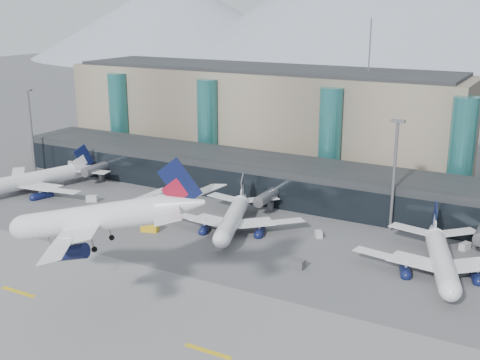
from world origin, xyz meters
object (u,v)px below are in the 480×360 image
object	(u,v)px
veh_b	(182,199)
veh_c	(297,263)
veh_f	(42,180)
veh_g	(319,234)
jet_parked_mid	(235,211)
veh_d	(465,246)
lightmast_mid	(394,169)
veh_a	(92,199)
jet_parked_right	(440,249)
lightmast_left	(31,126)
jet_parked_left	(42,174)
veh_h	(150,227)
hero_jet	(109,211)

from	to	relation	value
veh_b	veh_c	distance (m)	48.82
veh_f	veh_g	size ratio (longest dim) A/B	1.28
jet_parked_mid	veh_d	xyz separation A→B (m)	(48.93, 11.94, -3.39)
lightmast_mid	veh_f	distance (m)	100.09
veh_f	veh_g	xyz separation A→B (m)	(85.84, -1.00, -0.15)
veh_a	veh_b	size ratio (longest dim) A/B	1.06
veh_f	jet_parked_right	bearing A→B (deg)	-88.45
veh_a	veh_f	distance (m)	25.06
jet_parked_mid	veh_b	world-z (taller)	jet_parked_mid
lightmast_mid	veh_c	size ratio (longest dim) A/B	7.81
jet_parked_right	veh_g	world-z (taller)	jet_parked_right
veh_b	veh_f	size ratio (longest dim) A/B	0.91
veh_c	veh_g	xyz separation A→B (m)	(-2.26, 17.26, -0.24)
veh_b	veh_g	size ratio (longest dim) A/B	1.16
lightmast_left	veh_b	bearing A→B (deg)	-2.96
veh_a	veh_d	size ratio (longest dim) A/B	1.08
veh_a	veh_c	distance (m)	64.94
veh_b	veh_g	bearing A→B (deg)	-91.30
veh_c	veh_f	distance (m)	89.97
veh_d	veh_g	bearing A→B (deg)	126.39
lightmast_left	jet_parked_right	size ratio (longest dim) A/B	0.73
veh_g	jet_parked_left	bearing A→B (deg)	-120.66
jet_parked_right	veh_f	bearing A→B (deg)	69.95
veh_f	jet_parked_left	bearing A→B (deg)	-127.98
veh_a	veh_h	distance (m)	28.35
veh_d	jet_parked_mid	bearing A→B (deg)	124.58
lightmast_mid	jet_parked_left	xyz separation A→B (m)	(-93.57, -15.53, -9.78)
jet_parked_left	veh_g	bearing A→B (deg)	-70.11
jet_parked_right	veh_d	bearing A→B (deg)	-29.89
jet_parked_mid	veh_b	size ratio (longest dim) A/B	12.71
veh_a	veh_b	distance (m)	23.64
lightmast_left	veh_h	size ratio (longest dim) A/B	6.78
veh_d	veh_c	bearing A→B (deg)	153.85
hero_jet	veh_b	xyz separation A→B (m)	(-23.18, 54.12, -17.06)
lightmast_left	lightmast_mid	distance (m)	110.04
hero_jet	veh_h	world-z (taller)	hero_jet
jet_parked_left	veh_f	bearing A→B (deg)	65.07
veh_a	hero_jet	bearing A→B (deg)	-70.34
jet_parked_right	jet_parked_mid	bearing A→B (deg)	71.79
hero_jet	veh_h	xyz separation A→B (m)	(-17.59, 32.91, -16.79)
lightmast_mid	jet_parked_mid	world-z (taller)	lightmast_mid
jet_parked_left	jet_parked_mid	bearing A→B (deg)	-72.78
veh_c	veh_d	xyz separation A→B (m)	(27.34, 25.49, -0.16)
lightmast_mid	veh_f	xyz separation A→B (m)	(-98.56, -10.98, -13.59)
jet_parked_left	veh_h	bearing A→B (deg)	-86.85
veh_a	veh_f	size ratio (longest dim) A/B	0.96
jet_parked_right	veh_g	distance (m)	27.37
jet_parked_mid	veh_d	distance (m)	50.48
lightmast_mid	jet_parked_left	bearing A→B (deg)	-170.58
veh_b	veh_d	distance (m)	70.26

